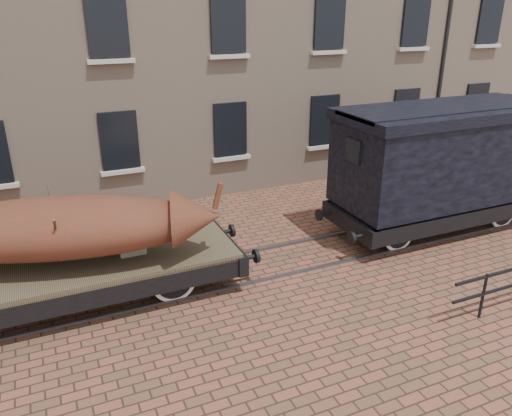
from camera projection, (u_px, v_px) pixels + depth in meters
name	position (u px, v px, depth m)	size (l,w,h in m)	color
ground	(266.00, 264.00, 12.23)	(90.00, 90.00, 0.00)	brown
rail_track	(266.00, 263.00, 12.22)	(30.00, 1.52, 0.06)	#59595E
flatcar_wagon	(54.00, 275.00, 10.15)	(8.41, 2.28, 1.27)	brown
iron_boat	(55.00, 228.00, 9.83)	(6.62, 3.25, 1.59)	maroon
goods_van	(444.00, 154.00, 13.37)	(6.72, 2.45, 3.48)	black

